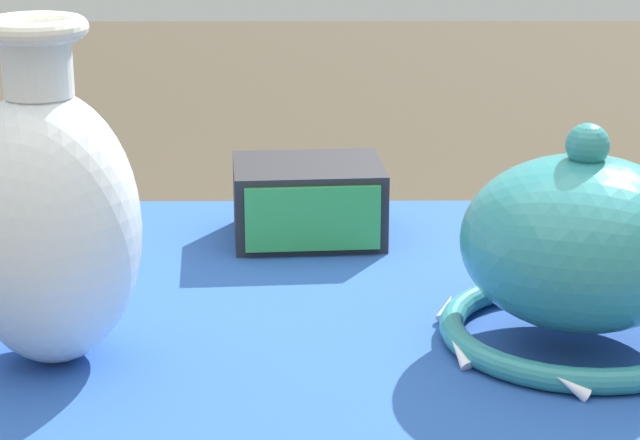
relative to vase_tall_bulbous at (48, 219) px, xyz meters
name	(u,v)px	position (x,y,z in m)	size (l,w,h in m)	color
display_table	(347,392)	(0.25, 0.12, -0.21)	(1.17, 0.67, 0.79)	#38383D
vase_tall_bulbous	(48,219)	(0.00, 0.00, 0.00)	(0.15, 0.15, 0.29)	white
vase_dome_bell	(580,256)	(0.45, 0.03, -0.05)	(0.25, 0.25, 0.20)	teal
mosaic_tile_box	(308,201)	(0.21, 0.32, -0.08)	(0.17, 0.14, 0.08)	#232328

